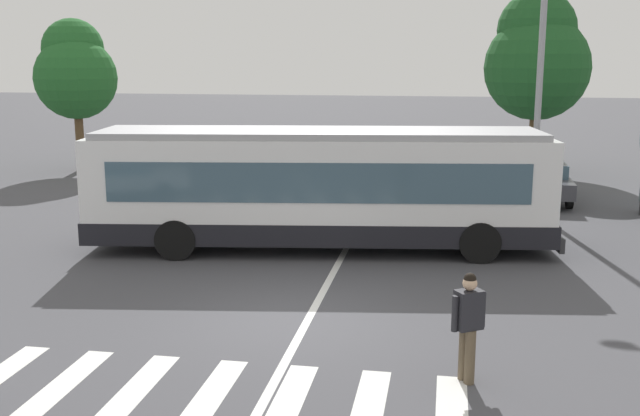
{
  "coord_description": "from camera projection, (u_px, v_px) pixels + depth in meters",
  "views": [
    {
      "loc": [
        2.81,
        -12.94,
        4.87
      ],
      "look_at": [
        -0.15,
        4.16,
        1.3
      ],
      "focal_mm": 41.57,
      "sensor_mm": 36.0,
      "label": 1
    }
  ],
  "objects": [
    {
      "name": "ground_plane",
      "position": [
        290.0,
        320.0,
        13.94
      ],
      "size": [
        160.0,
        160.0,
        0.0
      ],
      "primitive_type": "plane",
      "color": "#47474C"
    },
    {
      "name": "twin_arm_street_lamp",
      "position": [
        543.0,
        18.0,
        22.44
      ],
      "size": [
        4.45,
        0.32,
        9.86
      ],
      "color": "#939399",
      "rests_on": "ground_plane"
    },
    {
      "name": "pedestrian_crossing_street",
      "position": [
        468.0,
        321.0,
        11.11
      ],
      "size": [
        0.51,
        0.43,
        1.72
      ],
      "color": "brown",
      "rests_on": "ground_plane"
    },
    {
      "name": "city_transit_bus",
      "position": [
        320.0,
        188.0,
        18.76
      ],
      "size": [
        11.92,
        4.12,
        3.06
      ],
      "color": "black",
      "rests_on": "ground_plane"
    },
    {
      "name": "parked_car_red",
      "position": [
        241.0,
        169.0,
        27.36
      ],
      "size": [
        2.01,
        4.57,
        1.35
      ],
      "color": "black",
      "rests_on": "ground_plane"
    },
    {
      "name": "parked_car_white",
      "position": [
        311.0,
        170.0,
        27.08
      ],
      "size": [
        2.06,
        4.59,
        1.35
      ],
      "color": "black",
      "rests_on": "ground_plane"
    },
    {
      "name": "parked_car_charcoal",
      "position": [
        539.0,
        178.0,
        25.4
      ],
      "size": [
        1.91,
        4.52,
        1.35
      ],
      "color": "black",
      "rests_on": "ground_plane"
    },
    {
      "name": "background_tree_right",
      "position": [
        537.0,
        57.0,
        30.67
      ],
      "size": [
        4.34,
        4.34,
        7.54
      ],
      "color": "brown",
      "rests_on": "ground_plane"
    },
    {
      "name": "crosswalk_painted_stripes",
      "position": [
        207.0,
        400.0,
        10.67
      ],
      "size": [
        7.41,
        2.82,
        0.01
      ],
      "color": "silver",
      "rests_on": "ground_plane"
    },
    {
      "name": "parked_car_teal",
      "position": [
        381.0,
        172.0,
        26.64
      ],
      "size": [
        2.15,
        4.62,
        1.35
      ],
      "color": "black",
      "rests_on": "ground_plane"
    },
    {
      "name": "lane_center_line",
      "position": [
        325.0,
        288.0,
        15.81
      ],
      "size": [
        0.16,
        24.0,
        0.01
      ],
      "primitive_type": "cube",
      "color": "silver",
      "rests_on": "ground_plane"
    },
    {
      "name": "background_tree_left",
      "position": [
        75.0,
        70.0,
        31.33
      ],
      "size": [
        3.45,
        3.45,
        6.45
      ],
      "color": "brown",
      "rests_on": "ground_plane"
    },
    {
      "name": "parked_car_silver",
      "position": [
        458.0,
        174.0,
        26.18
      ],
      "size": [
        1.9,
        4.52,
        1.35
      ],
      "color": "black",
      "rests_on": "ground_plane"
    }
  ]
}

